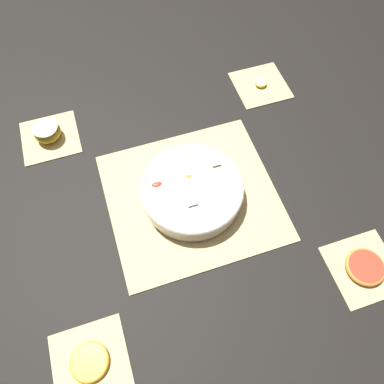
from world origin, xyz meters
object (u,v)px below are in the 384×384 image
Objects in this scene: fruit_salad_bowl at (192,190)px; banana_coin_single at (261,83)px; apple_half at (47,132)px; grapefruit_slice at (365,267)px; orange_slice_whole at (89,362)px.

banana_coin_single is at bearing -136.55° from fruit_salad_bowl.
apple_half is 0.88m from grapefruit_slice.
fruit_salad_bowl reaches higher than grapefruit_slice.
fruit_salad_bowl reaches higher than apple_half.
fruit_salad_bowl is at bearing -43.50° from grapefruit_slice.
orange_slice_whole is at bearing 90.00° from apple_half.
apple_half is 0.64m from banana_coin_single.
grapefruit_slice is (0.00, 0.61, 0.00)m from banana_coin_single.
orange_slice_whole is at bearing 0.00° from grapefruit_slice.
fruit_salad_bowl is 3.48× the size of apple_half.
fruit_salad_bowl is at bearing 136.63° from apple_half.
grapefruit_slice reaches higher than orange_slice_whole.
apple_half is at bearing -43.44° from grapefruit_slice.
fruit_salad_bowl is at bearing 43.45° from banana_coin_single.
fruit_salad_bowl is 0.44m from banana_coin_single.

